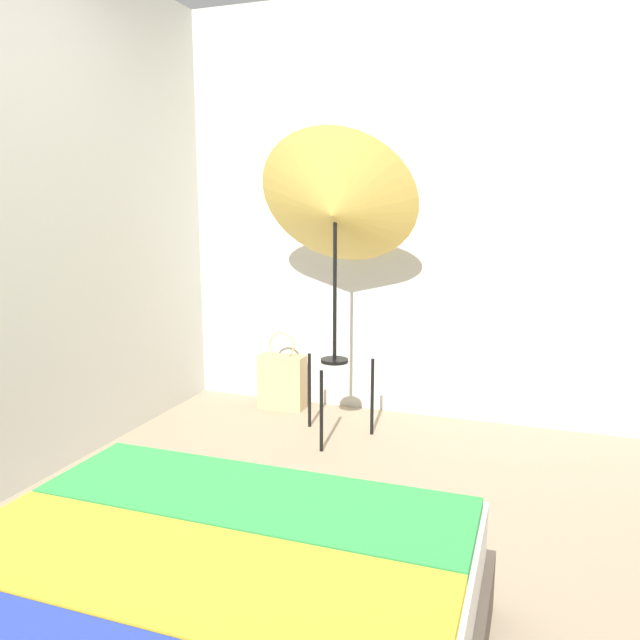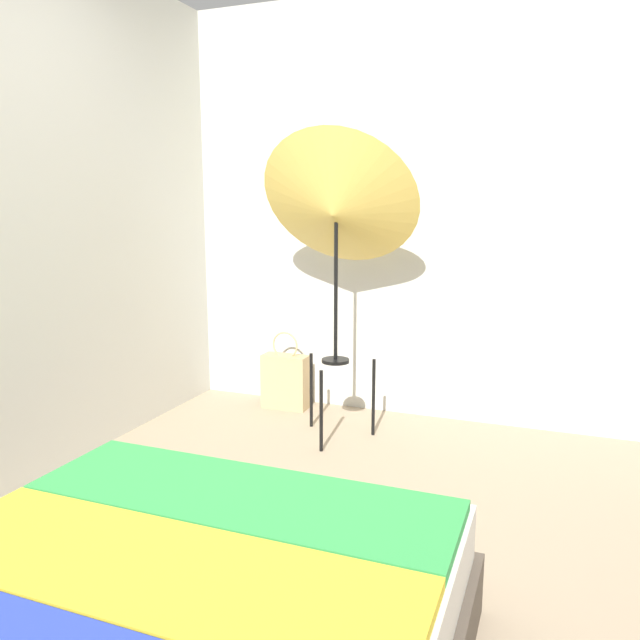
% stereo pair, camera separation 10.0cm
% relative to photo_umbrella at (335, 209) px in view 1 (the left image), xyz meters
% --- Properties ---
extents(ground_plane, '(14.00, 14.00, 0.00)m').
position_rel_photo_umbrella_xyz_m(ground_plane, '(0.31, -1.64, -1.32)').
color(ground_plane, gray).
extents(wall_back, '(8.00, 0.05, 2.60)m').
position_rel_photo_umbrella_xyz_m(wall_back, '(0.31, 0.59, -0.02)').
color(wall_back, beige).
rests_on(wall_back, ground_plane).
extents(wall_side_left, '(0.05, 8.00, 2.60)m').
position_rel_photo_umbrella_xyz_m(wall_side_left, '(-1.21, -0.64, -0.02)').
color(wall_side_left, beige).
rests_on(wall_side_left, ground_plane).
extents(photo_umbrella, '(0.90, 0.65, 1.74)m').
position_rel_photo_umbrella_xyz_m(photo_umbrella, '(0.00, 0.00, 0.00)').
color(photo_umbrella, black).
rests_on(photo_umbrella, ground_plane).
extents(tote_bag, '(0.31, 0.13, 0.52)m').
position_rel_photo_umbrella_xyz_m(tote_bag, '(-0.49, 0.38, -1.13)').
color(tote_bag, tan).
rests_on(tote_bag, ground_plane).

